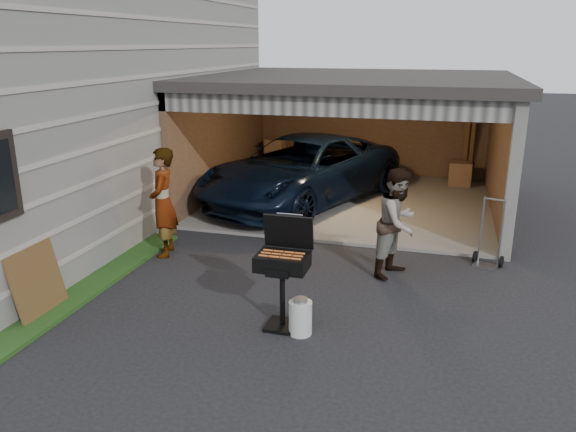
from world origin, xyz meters
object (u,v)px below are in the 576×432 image
Objects in this scene: woman at (163,203)px; plywood_panel at (37,281)px; man at (398,223)px; minivan at (302,173)px; bbq_grill at (283,265)px; hand_truck at (488,253)px; propane_tank at (300,318)px.

woman reaches higher than plywood_panel.
woman reaches higher than man.
minivan is 5.43× the size of plywood_panel.
plywood_panel is at bearing 145.17° from man.
woman is 1.09× the size of man.
bbq_grill is at bearing 10.03° from plywood_panel.
woman is 3.36m from bbq_grill.
hand_truck is (3.92, -2.75, -0.53)m from minivan.
minivan reaches higher than bbq_grill.
minivan is 12.15× the size of propane_tank.
man is at bearing -33.32° from minivan.
propane_tank is (1.48, -5.83, -0.53)m from minivan.
woman reaches higher than minivan.
plywood_panel is 6.97m from hand_truck.
minivan is at bearing 71.63° from plywood_panel.
minivan is 5.82m from bbq_grill.
propane_tank is at bearing -54.02° from minivan.
propane_tank is (2.99, -2.10, -0.73)m from woman.
plywood_panel is at bearing -86.65° from minivan.
bbq_grill is at bearing -114.72° from hand_truck.
plywood_panel is at bearing -30.58° from woman.
propane_tank is 3.60m from plywood_panel.
hand_truck is (6.00, 3.53, -0.27)m from plywood_panel.
minivan is at bearing 59.04° from man.
woman reaches higher than hand_truck.
plywood_panel is (-0.58, -2.55, -0.46)m from woman.
man is (2.47, -3.53, 0.12)m from minivan.
plywood_panel is at bearing -131.73° from hand_truck.
man is at bearing 31.10° from plywood_panel.
man is 1.50× the size of hand_truck.
woman is at bearing 77.26° from plywood_panel.
hand_truck is (1.45, 0.78, -0.65)m from man.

